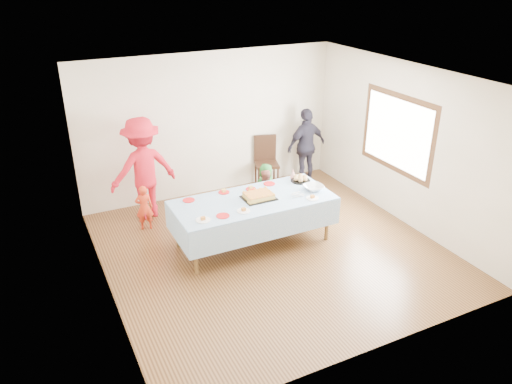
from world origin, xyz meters
The scene contains 22 objects.
ground centered at (0.00, 0.00, 0.00)m, with size 5.00×5.00×0.00m, color #422713.
room_walls centered at (0.05, 0.00, 1.77)m, with size 5.04×5.04×2.72m.
party_table centered at (-0.17, 0.31, 0.72)m, with size 2.50×1.10×0.78m.
birthday_cake centered at (-0.08, 0.30, 0.82)m, with size 0.50×0.38×0.09m.
rolls_tray centered at (0.85, 0.59, 0.82)m, with size 0.33×0.33×0.10m.
punch_bowl centered at (0.86, 0.20, 0.82)m, with size 0.32×0.32×0.08m, color silver.
party_hat centered at (0.80, 0.77, 0.86)m, with size 0.10×0.10×0.17m, color silver.
fork_pile centered at (0.50, 0.11, 0.81)m, with size 0.24×0.18×0.07m, color white, non-canonical shape.
plate_red_far_a centered at (-1.08, 0.71, 0.79)m, with size 0.19×0.19×0.01m, color red.
plate_red_far_b centered at (-0.48, 0.74, 0.79)m, with size 0.18×0.18×0.01m, color red.
plate_red_far_c centered at (-0.04, 0.66, 0.79)m, with size 0.17×0.17×0.01m, color red.
plate_red_far_d centered at (0.32, 0.72, 0.79)m, with size 0.19×0.19×0.01m, color red.
plate_red_near centered at (-0.81, 0.00, 0.79)m, with size 0.19×0.19×0.01m, color red.
plate_white_left centered at (-1.11, 0.00, 0.79)m, with size 0.22×0.22×0.01m, color white.
plate_white_mid centered at (-0.48, 0.00, 0.79)m, with size 0.20×0.20×0.01m, color white.
plate_white_right centered at (0.67, -0.07, 0.79)m, with size 0.20×0.20×0.01m, color white.
dining_chair centered at (1.07, 2.28, 0.57)m, with size 0.55×0.55×1.02m.
toddler_left centered at (-1.60, 1.54, 0.40)m, with size 0.29×0.19×0.79m, color red.
toddler_mid centered at (0.58, 1.33, 0.43)m, with size 0.42×0.27×0.86m, color #226627.
toddler_right centered at (0.44, 1.11, 0.43)m, with size 0.42×0.33×0.86m, color #AA624F.
adult_left centered at (-1.45, 2.00, 0.90)m, with size 1.17×0.67×1.81m, color red.
adult_right centered at (1.88, 2.10, 0.77)m, with size 0.90×0.37×1.53m, color #282533.
Camera 1 is at (-3.20, -5.96, 4.14)m, focal length 35.00 mm.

